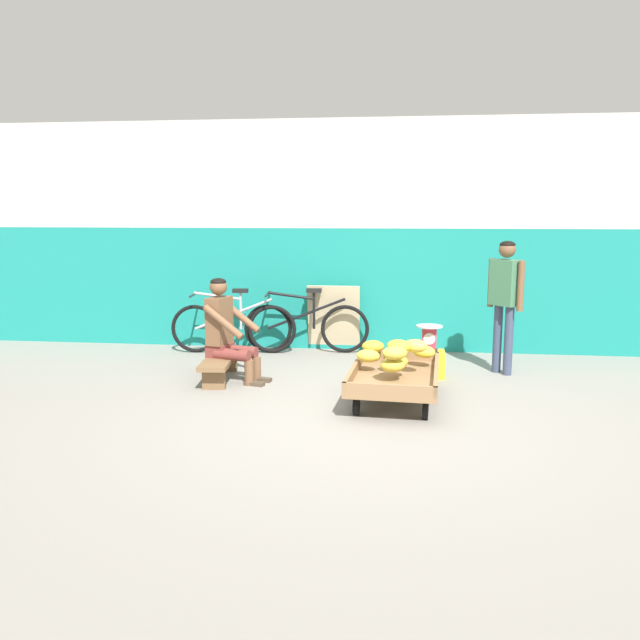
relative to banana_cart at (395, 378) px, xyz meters
The scene contains 12 objects.
ground_plane 0.81m from the banana_cart, 116.33° to the right, with size 80.00×80.00×0.00m, color gray.
back_wall 2.82m from the banana_cart, 97.84° to the left, with size 16.00×0.30×3.04m.
banana_cart is the anchor object (origin of this frame).
banana_pile 0.27m from the banana_cart, 88.83° to the left, with size 0.85×1.13×0.26m.
low_bench 2.03m from the banana_cart, 162.93° to the left, with size 0.39×1.12×0.27m.
vendor_seated 1.97m from the banana_cart, 162.78° to the left, with size 0.73×0.57×1.14m.
plastic_crate 1.07m from the banana_cart, 69.57° to the left, with size 0.36×0.28×0.30m.
weighing_scale 1.08m from the banana_cart, 69.55° to the left, with size 0.30×0.30×0.29m.
bicycle_near_left 2.90m from the banana_cart, 137.60° to the left, with size 1.66×0.48×0.86m.
bicycle_far_left 2.41m from the banana_cart, 119.53° to the left, with size 1.66×0.48×0.86m.
sign_board 2.43m from the banana_cart, 110.16° to the left, with size 0.70×0.20×0.89m.
customer_adult 1.89m from the banana_cart, 45.75° to the left, with size 0.36×0.39×1.53m.
Camera 1 is at (0.35, -5.52, 1.88)m, focal length 36.18 mm.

